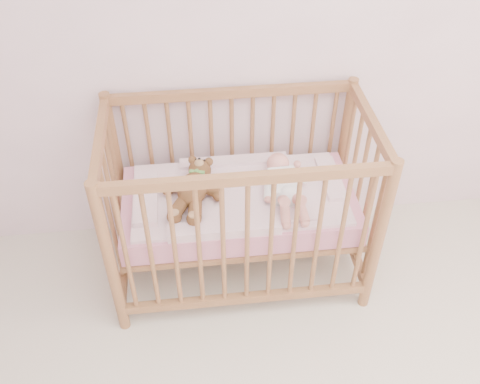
{
  "coord_description": "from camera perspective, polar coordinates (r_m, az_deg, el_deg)",
  "views": [
    {
      "loc": [
        -0.55,
        -0.47,
        2.42
      ],
      "look_at": [
        -0.32,
        1.55,
        0.62
      ],
      "focal_mm": 40.0,
      "sensor_mm": 36.0,
      "label": 1
    }
  ],
  "objects": [
    {
      "name": "teddy_bear",
      "position": [
        2.71,
        -5.09,
        0.44
      ],
      "size": [
        0.45,
        0.55,
        0.13
      ],
      "primitive_type": null,
      "rotation": [
        0.0,
        0.0,
        -0.28
      ],
      "color": "brown",
      "rests_on": "blanket"
    },
    {
      "name": "blanket",
      "position": [
        2.79,
        -0.12,
        -0.25
      ],
      "size": [
        1.1,
        0.58,
        0.06
      ],
      "primitive_type": null,
      "color": "pink",
      "rests_on": "mattress"
    },
    {
      "name": "wall_back",
      "position": [
        2.74,
        5.83,
        18.4
      ],
      "size": [
        4.0,
        0.02,
        2.7
      ],
      "primitive_type": "cube",
      "color": "white",
      "rests_on": "floor"
    },
    {
      "name": "baby",
      "position": [
        2.76,
        4.76,
        1.01
      ],
      "size": [
        0.28,
        0.56,
        0.13
      ],
      "primitive_type": null,
      "rotation": [
        0.0,
        0.0,
        0.04
      ],
      "color": "white",
      "rests_on": "blanket"
    },
    {
      "name": "mattress",
      "position": [
        2.84,
        -0.11,
        -1.37
      ],
      "size": [
        1.22,
        0.62,
        0.13
      ],
      "primitive_type": "cube",
      "color": "pink",
      "rests_on": "crib"
    },
    {
      "name": "crib",
      "position": [
        2.83,
        -0.11,
        -1.15
      ],
      "size": [
        1.36,
        0.76,
        1.0
      ],
      "primitive_type": null,
      "color": "#9E6743",
      "rests_on": "floor"
    }
  ]
}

